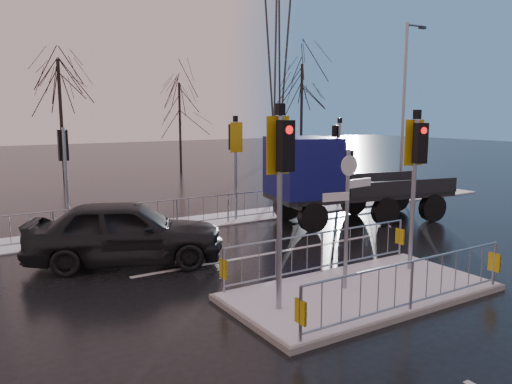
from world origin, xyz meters
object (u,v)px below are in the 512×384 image
flatbed_truck (327,178)px  car_far_lane (126,232)px  street_lamp_right (405,104)px  traffic_island (361,278)px

flatbed_truck → car_far_lane: bearing=-172.2°
car_far_lane → street_lamp_right: size_ratio=0.64×
street_lamp_right → traffic_island: bearing=-141.3°
traffic_island → car_far_lane: 6.21m
traffic_island → street_lamp_right: size_ratio=0.75×
traffic_island → street_lamp_right: street_lamp_right is taller
car_far_lane → flatbed_truck: bearing=-59.1°
traffic_island → flatbed_truck: bearing=56.5°
flatbed_truck → street_lamp_right: (6.60, 2.47, 2.72)m
flatbed_truck → street_lamp_right: 7.56m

